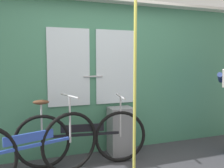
# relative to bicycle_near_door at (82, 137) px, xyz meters

# --- Properties ---
(train_door_wall) EXTENTS (4.90, 0.28, 2.26)m
(train_door_wall) POSITION_rel_bicycle_near_door_xyz_m (0.45, 0.42, 0.80)
(train_door_wall) COLOR #427F60
(train_door_wall) RESTS_ON ground_plane
(bicycle_near_door) EXTENTS (1.73, 0.44, 0.92)m
(bicycle_near_door) POSITION_rel_bicycle_near_door_xyz_m (0.00, 0.00, 0.00)
(bicycle_near_door) COLOR black
(bicycle_near_door) RESTS_ON ground_plane
(bicycle_leaning_behind) EXTENTS (1.69, 0.65, 0.97)m
(bicycle_leaning_behind) POSITION_rel_bicycle_near_door_xyz_m (-0.66, -0.30, 0.02)
(bicycle_leaning_behind) COLOR black
(bicycle_leaning_behind) RESTS_ON ground_plane
(trash_bin_by_wall) EXTENTS (0.35, 0.28, 0.70)m
(trash_bin_by_wall) POSITION_rel_bicycle_near_door_xyz_m (0.63, 0.21, -0.03)
(trash_bin_by_wall) COLOR gray
(trash_bin_by_wall) RESTS_ON ground_plane
(handrail_pole) EXTENTS (0.04, 0.04, 2.22)m
(handrail_pole) POSITION_rel_bicycle_near_door_xyz_m (0.52, -0.50, 0.73)
(handrail_pole) COLOR #C6C14C
(handrail_pole) RESTS_ON ground_plane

